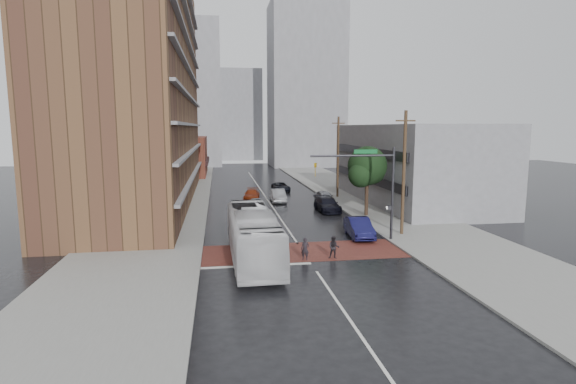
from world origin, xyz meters
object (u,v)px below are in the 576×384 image
object	(u,v)px
transit_bus	(253,235)
car_travel_b	(278,196)
pedestrian_b	(334,248)
pedestrian_a	(305,249)
car_parked_far	(325,197)
car_parked_mid	(327,205)
car_travel_c	(252,195)
suv_travel	(281,187)
car_travel_a	(258,205)
car_parked_near	(359,228)

from	to	relation	value
transit_bus	car_travel_b	size ratio (longest dim) A/B	2.63
pedestrian_b	pedestrian_a	bearing A→B (deg)	-163.07
car_travel_b	transit_bus	bearing A→B (deg)	-101.05
pedestrian_b	car_parked_far	bearing A→B (deg)	95.09
transit_bus	car_parked_mid	size ratio (longest dim) A/B	2.40
car_travel_c	car_parked_far	world-z (taller)	car_parked_far
pedestrian_a	car_travel_c	distance (m)	25.56
suv_travel	car_parked_far	bearing A→B (deg)	-75.08
transit_bus	car_travel_a	distance (m)	16.77
pedestrian_b	car_parked_far	xyz separation A→B (m)	(4.58, 21.85, -0.04)
transit_bus	car_parked_mid	world-z (taller)	transit_bus
car_parked_near	car_travel_a	bearing A→B (deg)	125.71
pedestrian_a	pedestrian_b	bearing A→B (deg)	23.24
car_travel_a	suv_travel	size ratio (longest dim) A/B	1.00
car_parked_near	car_parked_mid	size ratio (longest dim) A/B	0.95
car_travel_b	car_travel_c	size ratio (longest dim) A/B	1.05
transit_bus	pedestrian_b	world-z (taller)	transit_bus
car_parked_mid	pedestrian_a	bearing A→B (deg)	-110.99
pedestrian_a	car_parked_far	distance (m)	22.81
pedestrian_a	car_parked_near	size ratio (longest dim) A/B	0.31
transit_bus	pedestrian_b	xyz separation A→B (m)	(5.33, -0.50, -0.90)
transit_bus	car_travel_c	xyz separation A→B (m)	(1.73, 25.01, -1.04)
car_parked_near	car_travel_c	bearing A→B (deg)	113.92
suv_travel	car_parked_near	size ratio (longest dim) A/B	0.92
pedestrian_a	car_parked_mid	distance (m)	17.60
transit_bus	car_travel_c	size ratio (longest dim) A/B	2.76
car_parked_mid	transit_bus	bearing A→B (deg)	-121.47
pedestrian_b	car_travel_c	bearing A→B (deg)	114.97
car_travel_b	car_parked_near	world-z (taller)	car_parked_near
car_parked_mid	suv_travel	bearing A→B (deg)	97.39
transit_bus	car_travel_a	size ratio (longest dim) A/B	2.74
pedestrian_a	car_parked_mid	size ratio (longest dim) A/B	0.30
pedestrian_a	pedestrian_b	world-z (taller)	pedestrian_b
car_travel_b	car_parked_mid	xyz separation A→B (m)	(4.27, -6.70, -0.03)
pedestrian_a	car_travel_c	world-z (taller)	pedestrian_a
car_parked_near	car_parked_mid	distance (m)	11.19
pedestrian_b	suv_travel	world-z (taller)	pedestrian_b
pedestrian_a	car_travel_a	xyz separation A→B (m)	(-1.65, 17.15, -0.00)
pedestrian_a	car_parked_near	bearing A→B (deg)	68.60
car_travel_b	suv_travel	xyz separation A→B (m)	(1.56, 8.85, -0.14)
car_travel_a	pedestrian_a	bearing A→B (deg)	-87.25
pedestrian_a	suv_travel	xyz separation A→B (m)	(2.85, 32.24, -0.14)
pedestrian_a	suv_travel	bearing A→B (deg)	108.19
pedestrian_a	car_travel_c	size ratio (longest dim) A/B	0.34
suv_travel	car_parked_far	xyz separation A→B (m)	(3.68, -10.39, 0.11)
suv_travel	car_parked_far	distance (m)	11.02
transit_bus	pedestrian_a	size ratio (longest dim) A/B	8.02
car_travel_b	car_parked_near	distance (m)	18.36
suv_travel	car_parked_mid	xyz separation A→B (m)	(2.72, -15.55, 0.12)
car_parked_far	car_travel_b	bearing A→B (deg)	161.47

